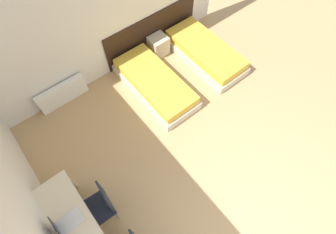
# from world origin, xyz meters

# --- Properties ---
(wall_back) EXTENTS (5.67, 0.05, 2.70)m
(wall_back) POSITION_xyz_m (0.00, 4.36, 1.35)
(wall_back) COLOR silver
(wall_back) RESTS_ON ground_plane
(wall_left) EXTENTS (0.05, 5.34, 2.70)m
(wall_left) POSITION_xyz_m (-2.36, 2.17, 1.35)
(wall_left) COLOR silver
(wall_left) RESTS_ON ground_plane
(headboard_panel) EXTENTS (2.35, 0.03, 0.89)m
(headboard_panel) POSITION_xyz_m (1.11, 4.32, 0.44)
(headboard_panel) COLOR black
(headboard_panel) RESTS_ON ground_plane
(bed_near_window) EXTENTS (0.86, 1.92, 0.38)m
(bed_near_window) POSITION_xyz_m (0.42, 3.33, 0.18)
(bed_near_window) COLOR beige
(bed_near_window) RESTS_ON ground_plane
(bed_near_door) EXTENTS (0.86, 1.92, 0.38)m
(bed_near_door) POSITION_xyz_m (1.81, 3.33, 0.18)
(bed_near_door) COLOR beige
(bed_near_door) RESTS_ON ground_plane
(nightstand) EXTENTS (0.39, 0.36, 0.44)m
(nightstand) POSITION_xyz_m (1.11, 4.11, 0.22)
(nightstand) COLOR beige
(nightstand) RESTS_ON ground_plane
(radiator) EXTENTS (0.99, 0.12, 0.47)m
(radiator) POSITION_xyz_m (-1.17, 4.24, 0.23)
(radiator) COLOR silver
(radiator) RESTS_ON ground_plane
(chair_near_laptop) EXTENTS (0.47, 0.47, 0.90)m
(chair_near_laptop) POSITION_xyz_m (-1.69, 1.87, 0.48)
(chair_near_laptop) COLOR black
(chair_near_laptop) RESTS_ON ground_plane
(laptop) EXTENTS (0.36, 0.24, 0.36)m
(laptop) POSITION_xyz_m (-2.14, 1.85, 0.83)
(laptop) COLOR silver
(laptop) RESTS_ON desk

